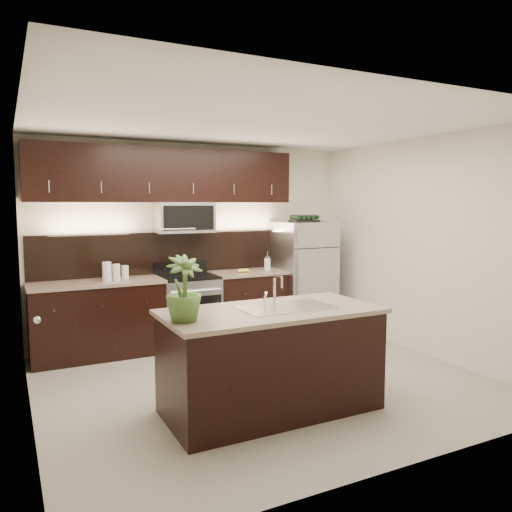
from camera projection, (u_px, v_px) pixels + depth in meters
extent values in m
plane|color=gray|center=(263.00, 381.00, 5.31)|extent=(4.50, 4.50, 0.00)
cube|color=beige|center=(197.00, 242.00, 6.95)|extent=(4.50, 0.02, 2.70)
cube|color=beige|center=(400.00, 282.00, 3.40)|extent=(4.50, 0.02, 2.70)
cube|color=beige|center=(25.00, 268.00, 4.16)|extent=(0.02, 4.00, 2.70)
cube|color=beige|center=(424.00, 247.00, 6.18)|extent=(0.02, 4.00, 2.70)
cube|color=white|center=(264.00, 122.00, 5.03)|extent=(4.50, 4.00, 0.02)
cube|color=silver|center=(35.00, 329.00, 3.50)|extent=(0.04, 0.80, 2.02)
sphere|color=silver|center=(37.00, 320.00, 3.80)|extent=(0.06, 0.06, 0.06)
cube|color=black|center=(22.00, 228.00, 4.80)|extent=(0.01, 0.32, 0.46)
cube|color=white|center=(22.00, 228.00, 4.81)|extent=(0.00, 0.24, 0.36)
cube|color=black|center=(98.00, 321.00, 6.13)|extent=(1.57, 0.62, 0.90)
cube|color=black|center=(252.00, 305.00, 7.09)|extent=(1.16, 0.62, 0.90)
cube|color=#B2B2B7|center=(188.00, 311.00, 6.66)|extent=(0.76, 0.62, 0.90)
cube|color=black|center=(188.00, 277.00, 6.61)|extent=(0.76, 0.60, 0.03)
cube|color=tan|center=(97.00, 283.00, 6.08)|extent=(1.59, 0.65, 0.04)
cube|color=tan|center=(252.00, 272.00, 7.04)|extent=(1.18, 0.65, 0.04)
cube|color=black|center=(166.00, 253.00, 6.74)|extent=(3.49, 0.02, 0.56)
cube|color=#B2B2B7|center=(184.00, 217.00, 6.62)|extent=(0.76, 0.40, 0.40)
cube|color=black|center=(167.00, 175.00, 6.50)|extent=(3.49, 0.33, 0.70)
cube|color=black|center=(271.00, 362.00, 4.53)|extent=(1.90, 0.90, 0.90)
cube|color=tan|center=(271.00, 311.00, 4.48)|extent=(1.96, 0.96, 0.04)
cube|color=silver|center=(285.00, 307.00, 4.54)|extent=(0.84, 0.50, 0.01)
cylinder|color=silver|center=(274.00, 291.00, 4.72)|extent=(0.03, 0.03, 0.24)
cylinder|color=silver|center=(278.00, 276.00, 4.64)|extent=(0.02, 0.14, 0.02)
cylinder|color=silver|center=(282.00, 283.00, 4.58)|extent=(0.02, 0.02, 0.10)
cube|color=#B2B2B7|center=(304.00, 277.00, 7.36)|extent=(0.78, 0.70, 1.62)
cube|color=black|center=(304.00, 221.00, 7.28)|extent=(0.40, 0.25, 0.03)
cylinder|color=black|center=(295.00, 218.00, 7.20)|extent=(0.07, 0.23, 0.07)
cylinder|color=black|center=(300.00, 218.00, 7.24)|extent=(0.07, 0.23, 0.07)
cylinder|color=black|center=(304.00, 218.00, 7.27)|extent=(0.07, 0.23, 0.07)
cylinder|color=black|center=(309.00, 218.00, 7.31)|extent=(0.07, 0.23, 0.07)
cylinder|color=black|center=(313.00, 217.00, 7.34)|extent=(0.07, 0.23, 0.07)
imported|color=#3C5A24|center=(184.00, 289.00, 3.99)|extent=(0.34, 0.34, 0.53)
cylinder|color=silver|center=(107.00, 272.00, 6.08)|extent=(0.11, 0.11, 0.24)
cylinder|color=silver|center=(116.00, 272.00, 6.18)|extent=(0.10, 0.10, 0.20)
cylinder|color=silver|center=(125.00, 272.00, 6.27)|extent=(0.09, 0.09, 0.17)
cylinder|color=silver|center=(267.00, 264.00, 7.08)|extent=(0.09, 0.09, 0.18)
cylinder|color=silver|center=(267.00, 257.00, 7.07)|extent=(0.09, 0.09, 0.02)
cylinder|color=silver|center=(267.00, 254.00, 7.06)|extent=(0.01, 0.01, 0.07)
ellipsoid|color=yellow|center=(240.00, 271.00, 6.86)|extent=(0.19, 0.16, 0.05)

